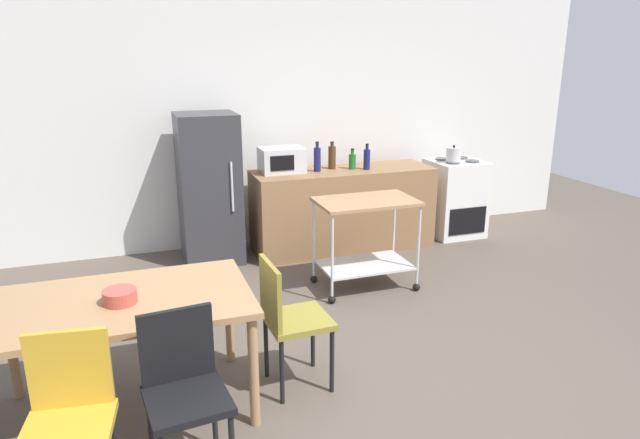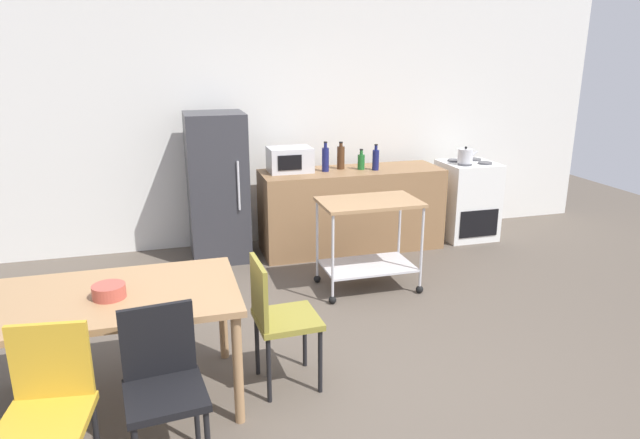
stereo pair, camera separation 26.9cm
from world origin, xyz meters
name	(u,v)px [view 2 (the right image)]	position (x,y,z in m)	size (l,w,h in m)	color
ground_plane	(349,385)	(0.00, 0.00, 0.00)	(12.00, 12.00, 0.00)	brown
back_wall	(259,116)	(0.00, 3.20, 1.45)	(8.40, 0.12, 2.90)	silver
kitchen_counter	(351,210)	(0.90, 2.60, 0.45)	(2.00, 0.64, 0.90)	olive
dining_table	(112,307)	(-1.45, 0.20, 0.67)	(1.50, 0.90, 0.75)	#A37A51
chair_mustard	(48,405)	(-1.71, -0.52, 0.52)	(0.45, 0.45, 0.89)	gold
chair_olive	(277,314)	(-0.45, 0.14, 0.52)	(0.42, 0.42, 0.89)	olive
chair_black	(163,380)	(-1.18, -0.45, 0.52)	(0.44, 0.44, 0.89)	black
stove_oven	(467,200)	(2.35, 2.62, 0.45)	(0.60, 0.61, 0.92)	white
refrigerator	(217,187)	(-0.55, 2.70, 0.78)	(0.60, 0.63, 1.55)	#333338
kitchen_cart	(369,230)	(0.68, 1.49, 0.57)	(0.91, 0.57, 0.85)	#A37A51
microwave	(290,160)	(0.23, 2.70, 1.03)	(0.46, 0.35, 0.26)	silver
bottle_wine	(325,159)	(0.60, 2.60, 1.04)	(0.08, 0.08, 0.32)	navy
bottle_vinegar	(341,157)	(0.80, 2.68, 1.03)	(0.08, 0.08, 0.30)	#4C2D19
bottle_sesame_oil	(361,161)	(1.00, 2.59, 0.99)	(0.08, 0.08, 0.22)	#1E6628
bottle_hot_sauce	(376,159)	(1.14, 2.52, 1.02)	(0.07, 0.07, 0.28)	navy
fruit_bowl	(109,291)	(-1.45, 0.16, 0.79)	(0.19, 0.19, 0.08)	#B24C3F
kettle	(465,156)	(2.23, 2.52, 1.00)	(0.24, 0.17, 0.19)	silver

